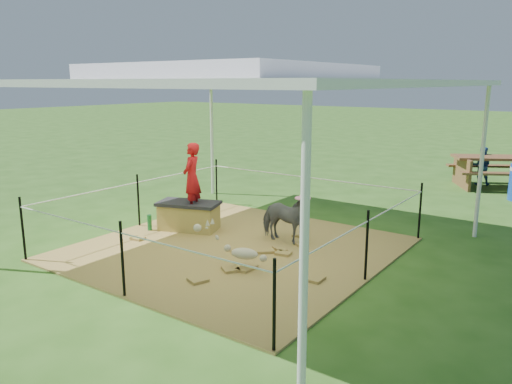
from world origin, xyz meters
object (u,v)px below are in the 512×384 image
Objects in this scene: woman at (192,172)px; foal at (244,251)px; straw_bale at (189,217)px; picnic_table_near at (492,172)px; distant_person at (481,166)px; pony at (284,219)px; green_bottle at (150,222)px.

foal is at bearing 42.58° from woman.
foal is (2.02, -1.02, 0.05)m from straw_bale.
woman is 0.64× the size of picnic_table_near.
pony is at bearing 63.67° from distant_person.
picnic_table_near reaches higher than green_bottle.
woman reaches higher than picnic_table_near.
straw_bale is 8.23m from picnic_table_near.
straw_bale is at bearing 51.94° from distant_person.
foal reaches higher than green_bottle.
foal is 0.99× the size of distant_person.
pony reaches higher than green_bottle.
woman is at bearing 34.70° from green_bottle.
green_bottle is 8.94m from distant_person.
straw_bale is at bearing 101.67° from pony.
pony is 0.98× the size of foal.
woman is at bearing 52.57° from distant_person.
straw_bale is 0.85m from woman.
straw_bale is at bearing -146.64° from picnic_table_near.
green_bottle is 0.29× the size of pony.
foal is 0.51× the size of picnic_table_near.
picnic_table_near is (3.59, 7.36, -0.70)m from woman.
pony is 7.38m from distant_person.
woman is 1.23× the size of distant_person.
picnic_table_near is 1.93× the size of distant_person.
picnic_table_near is at bearing -14.85° from pony.
pony reaches higher than straw_bale.
pony reaches higher than picnic_table_near.
foal is at bearing -170.85° from pony.
woman is at bearing -146.02° from picnic_table_near.
straw_bale is at bearing 39.29° from green_bottle.
distant_person is at bearing 63.93° from green_bottle.
green_bottle is 0.15× the size of picnic_table_near.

